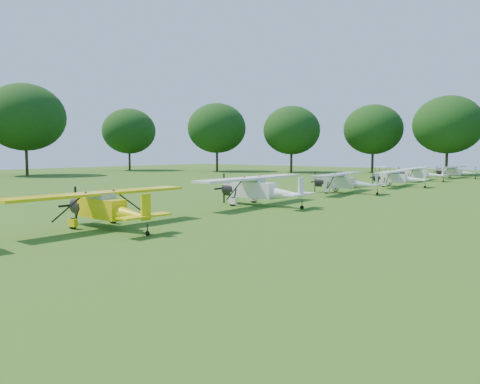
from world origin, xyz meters
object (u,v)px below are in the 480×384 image
object	(u,v)px
aircraft_2	(107,206)
aircraft_4	(344,181)
aircraft_5	(397,177)
aircraft_6	(420,173)
aircraft_7	(455,171)
golf_cart	(382,175)
aircraft_3	(259,188)

from	to	relation	value
aircraft_2	aircraft_4	size ratio (longest dim) A/B	1.00
aircraft_4	aircraft_5	size ratio (longest dim) A/B	1.06
aircraft_6	aircraft_7	size ratio (longest dim) A/B	1.04
aircraft_4	aircraft_6	size ratio (longest dim) A/B	1.06
aircraft_7	aircraft_5	bearing A→B (deg)	-86.34
aircraft_4	golf_cart	xyz separation A→B (m)	(-5.70, 23.05, -0.56)
aircraft_5	aircraft_7	size ratio (longest dim) A/B	1.04
aircraft_2	aircraft_7	size ratio (longest dim) A/B	1.11
aircraft_2	aircraft_5	xyz separation A→B (m)	(1.07, 36.60, -0.08)
aircraft_4	aircraft_7	size ratio (longest dim) A/B	1.10
aircraft_7	aircraft_3	bearing A→B (deg)	-86.93
golf_cart	aircraft_4	bearing A→B (deg)	-67.28
aircraft_2	aircraft_4	bearing A→B (deg)	90.24
aircraft_7	aircraft_4	bearing A→B (deg)	-87.36
aircraft_2	aircraft_6	size ratio (longest dim) A/B	1.06
aircraft_3	golf_cart	xyz separation A→B (m)	(-5.48, 35.85, -0.70)
aircraft_3	golf_cart	distance (m)	36.27
aircraft_5	aircraft_6	bearing A→B (deg)	90.68
golf_cart	aircraft_3	bearing A→B (deg)	-72.47
aircraft_2	aircraft_3	world-z (taller)	aircraft_3
aircraft_6	golf_cart	size ratio (longest dim) A/B	4.25
aircraft_3	aircraft_6	bearing A→B (deg)	87.93
aircraft_4	aircraft_7	world-z (taller)	aircraft_4
aircraft_3	aircraft_2	bearing A→B (deg)	-92.45
aircraft_5	golf_cart	xyz separation A→B (m)	(-6.55, 12.00, -0.50)
aircraft_4	aircraft_5	distance (m)	11.09
aircraft_2	aircraft_7	world-z (taller)	aircraft_2
aircraft_7	golf_cart	xyz separation A→B (m)	(-7.08, -9.12, -0.46)
aircraft_3	aircraft_7	distance (m)	44.99
aircraft_4	golf_cart	bearing A→B (deg)	97.04
aircraft_4	aircraft_3	bearing A→B (deg)	-97.81
aircraft_7	golf_cart	distance (m)	11.55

